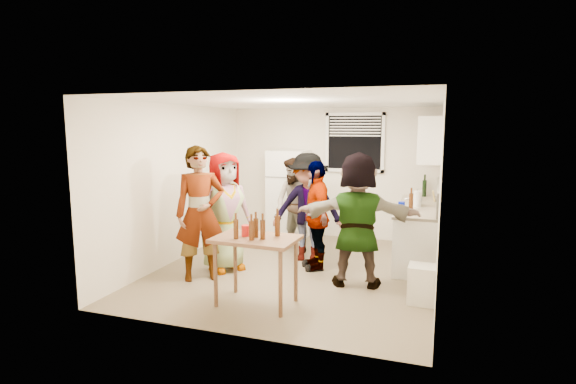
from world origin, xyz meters
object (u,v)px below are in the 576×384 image
(red_cup, at_px, (246,236))
(blue_cup, at_px, (401,210))
(kettle, at_px, (415,205))
(guest_orange, at_px, (356,285))
(guest_back_left, at_px, (295,251))
(trash_bin, at_px, (422,283))
(guest_back_right, at_px, (307,260))
(guest_black, at_px, (316,268))
(beer_bottle_counter, at_px, (411,210))
(guest_stripe, at_px, (202,278))
(refrigerator, at_px, (289,194))
(guest_grey, at_px, (226,269))
(wine_bottle, at_px, (424,196))
(serving_table, at_px, (257,304))
(beer_bottle_table, at_px, (277,236))

(red_cup, bearing_deg, blue_cup, 49.57)
(blue_cup, bearing_deg, kettle, 70.94)
(kettle, xyz_separation_m, guest_orange, (-0.68, -1.46, -0.90))
(kettle, bearing_deg, guest_back_left, -164.27)
(guest_back_left, bearing_deg, trash_bin, -13.15)
(guest_back_right, bearing_deg, guest_black, -67.39)
(beer_bottle_counter, relative_size, guest_stripe, 0.13)
(kettle, distance_m, red_cup, 3.11)
(refrigerator, xyz_separation_m, trash_bin, (2.59, -2.61, -0.60))
(blue_cup, height_order, guest_grey, blue_cup)
(wine_bottle, relative_size, guest_orange, 0.16)
(beer_bottle_counter, bearing_deg, red_cup, -131.01)
(guest_grey, xyz_separation_m, guest_stripe, (-0.13, -0.49, 0.00))
(guest_stripe, bearing_deg, guest_orange, -23.96)
(guest_grey, bearing_deg, serving_table, -102.28)
(blue_cup, bearing_deg, trash_bin, -74.32)
(kettle, xyz_separation_m, guest_stripe, (-2.82, -1.91, -0.90))
(guest_back_right, bearing_deg, guest_back_left, 119.78)
(refrigerator, height_order, guest_black, refrigerator)
(wine_bottle, relative_size, red_cup, 2.23)
(guest_back_left, height_order, guest_back_right, guest_back_right)
(guest_stripe, xyz_separation_m, guest_black, (1.42, 0.98, 0.00))
(red_cup, bearing_deg, guest_orange, 41.19)
(wine_bottle, bearing_deg, kettle, -95.73)
(beer_bottle_counter, distance_m, beer_bottle_table, 2.43)
(blue_cup, relative_size, guest_back_right, 0.08)
(refrigerator, relative_size, wine_bottle, 5.75)
(guest_stripe, bearing_deg, refrigerator, 45.40)
(guest_back_left, relative_size, guest_black, 0.99)
(serving_table, xyz_separation_m, guest_orange, (1.04, 1.05, 0.00))
(trash_bin, xyz_separation_m, guest_grey, (-2.87, 0.42, -0.25))
(red_cup, bearing_deg, guest_stripe, 148.32)
(red_cup, xyz_separation_m, guest_grey, (-0.82, 1.08, -0.84))
(blue_cup, bearing_deg, guest_grey, -160.34)
(beer_bottle_counter, bearing_deg, kettle, 83.05)
(serving_table, xyz_separation_m, guest_black, (0.33, 1.58, 0.00))
(beer_bottle_table, distance_m, guest_grey, 1.74)
(guest_stripe, xyz_separation_m, guest_orange, (2.13, 0.45, 0.00))
(blue_cup, height_order, guest_black, blue_cup)
(refrigerator, height_order, serving_table, refrigerator)
(wine_bottle, height_order, guest_orange, wine_bottle)
(beer_bottle_table, xyz_separation_m, guest_orange, (0.82, 0.91, -0.84))
(blue_cup, bearing_deg, refrigerator, 149.87)
(red_cup, bearing_deg, trash_bin, 17.73)
(blue_cup, xyz_separation_m, guest_stripe, (-2.64, -1.39, -0.90))
(beer_bottle_counter, bearing_deg, guest_back_left, 172.18)
(beer_bottle_counter, xyz_separation_m, guest_back_right, (-1.59, -0.14, -0.90))
(guest_back_right, height_order, guest_orange, guest_back_right)
(kettle, height_order, serving_table, kettle)
(refrigerator, relative_size, kettle, 6.94)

